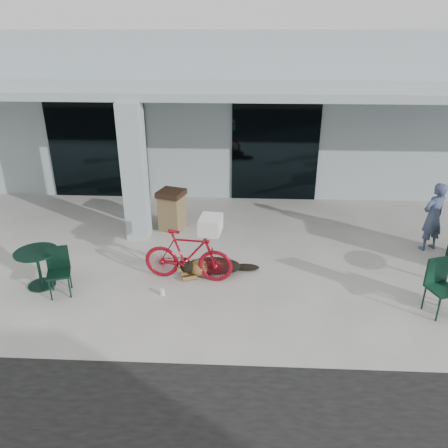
# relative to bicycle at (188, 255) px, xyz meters

# --- Properties ---
(ground) EXTENTS (80.00, 80.00, 0.00)m
(ground) POSITION_rel_bicycle_xyz_m (0.09, -0.40, -0.52)
(ground) COLOR beige
(ground) RESTS_ON ground
(building) EXTENTS (22.00, 7.00, 4.50)m
(building) POSITION_rel_bicycle_xyz_m (0.09, 8.10, 1.73)
(building) COLOR #A3B1B8
(building) RESTS_ON ground
(storefront_glass_left) EXTENTS (2.80, 0.06, 2.70)m
(storefront_glass_left) POSITION_rel_bicycle_xyz_m (-3.11, 4.58, 0.83)
(storefront_glass_left) COLOR black
(storefront_glass_left) RESTS_ON ground
(storefront_glass_right) EXTENTS (2.40, 0.06, 2.70)m
(storefront_glass_right) POSITION_rel_bicycle_xyz_m (1.89, 4.58, 0.83)
(storefront_glass_right) COLOR black
(storefront_glass_right) RESTS_ON ground
(column) EXTENTS (0.50, 0.50, 3.12)m
(column) POSITION_rel_bicycle_xyz_m (-1.41, 1.90, 1.04)
(column) COLOR #A3B1B8
(column) RESTS_ON ground
(overhang) EXTENTS (22.00, 2.80, 0.18)m
(overhang) POSITION_rel_bicycle_xyz_m (0.09, 3.20, 2.69)
(overhang) COLOR #A3B1B8
(overhang) RESTS_ON column
(bicycle) EXTENTS (1.79, 0.69, 1.05)m
(bicycle) POSITION_rel_bicycle_xyz_m (0.00, 0.00, 0.00)
(bicycle) COLOR maroon
(bicycle) RESTS_ON ground
(laundry_basket) EXTENTS (0.44, 0.56, 0.31)m
(laundry_basket) POSITION_rel_bicycle_xyz_m (0.45, -0.05, 0.68)
(laundry_basket) COLOR white
(laundry_basket) RESTS_ON bicycle
(dog) EXTENTS (1.29, 0.83, 0.41)m
(dog) POSITION_rel_bicycle_xyz_m (0.49, 0.22, -0.32)
(dog) COLOR black
(dog) RESTS_ON ground
(cup_near_dog) EXTENTS (0.12, 0.12, 0.11)m
(cup_near_dog) POSITION_rel_bicycle_xyz_m (-0.42, -0.58, -0.47)
(cup_near_dog) COLOR white
(cup_near_dog) RESTS_ON ground
(cafe_table_near) EXTENTS (0.93, 0.93, 0.74)m
(cafe_table_near) POSITION_rel_bicycle_xyz_m (-2.79, -0.38, -0.15)
(cafe_table_near) COLOR #102E22
(cafe_table_near) RESTS_ON ground
(cafe_chair_near) EXTENTS (0.53, 0.55, 0.90)m
(cafe_chair_near) POSITION_rel_bicycle_xyz_m (-2.29, -0.65, -0.07)
(cafe_chair_near) COLOR #102E22
(cafe_chair_near) RESTS_ON ground
(cafe_chair_far_a) EXTENTS (0.58, 0.60, 0.99)m
(cafe_chair_far_a) POSITION_rel_bicycle_xyz_m (4.45, -0.91, -0.03)
(cafe_chair_far_a) COLOR #102E22
(cafe_chair_far_a) RESTS_ON ground
(person) EXTENTS (0.67, 0.58, 1.55)m
(person) POSITION_rel_bicycle_xyz_m (5.18, 1.57, 0.25)
(person) COLOR #404D6C
(person) RESTS_ON ground
(trash_receptacle) EXTENTS (0.73, 0.73, 1.00)m
(trash_receptacle) POSITION_rel_bicycle_xyz_m (-0.69, 2.34, -0.03)
(trash_receptacle) COLOR brown
(trash_receptacle) RESTS_ON ground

